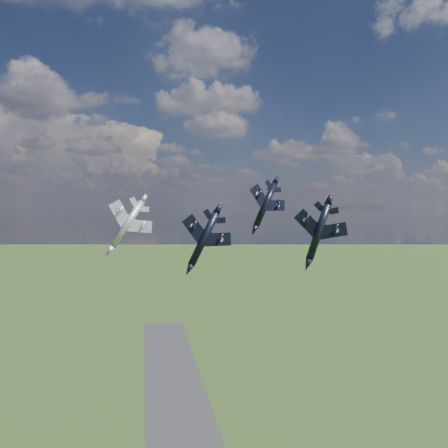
{
  "coord_description": "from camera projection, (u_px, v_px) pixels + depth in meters",
  "views": [
    {
      "loc": [
        -14.1,
        -69.24,
        85.02
      ],
      "look_at": [
        1.86,
        16.56,
        81.7
      ],
      "focal_mm": 35.0,
      "sensor_mm": 36.0,
      "label": 1
    }
  ],
  "objects": [
    {
      "name": "jet_lead_navy",
      "position": [
        204.0,
        239.0,
        88.94
      ],
      "size": [
        14.45,
        17.9,
        8.03
      ],
      "primitive_type": null,
      "rotation": [
        0.0,
        0.45,
        -0.18
      ],
      "color": "black"
    },
    {
      "name": "jet_high_navy",
      "position": [
        265.0,
        205.0,
        96.11
      ],
      "size": [
        13.94,
        16.68,
        7.36
      ],
      "primitive_type": null,
      "rotation": [
        0.0,
        0.47,
        0.26
      ],
      "color": "black"
    },
    {
      "name": "jet_left_silver",
      "position": [
        127.0,
        224.0,
        92.62
      ],
      "size": [
        14.36,
        17.74,
        8.92
      ],
      "primitive_type": null,
      "rotation": [
        0.0,
        0.59,
        0.23
      ],
      "color": "#9C9DA6"
    },
    {
      "name": "jet_right_navy",
      "position": [
        319.0,
        232.0,
        71.67
      ],
      "size": [
        14.28,
        16.0,
        5.47
      ],
      "primitive_type": null,
      "rotation": [
        0.0,
        0.31,
        -0.41
      ],
      "color": "black"
    }
  ]
}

